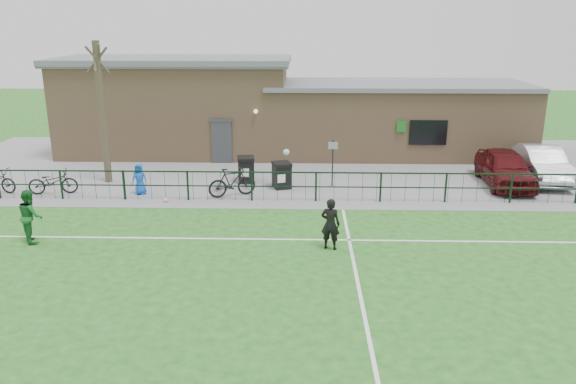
{
  "coord_description": "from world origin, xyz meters",
  "views": [
    {
      "loc": [
        0.51,
        -12.86,
        6.79
      ],
      "look_at": [
        0.0,
        5.0,
        1.3
      ],
      "focal_mm": 35.0,
      "sensor_mm": 36.0,
      "label": 1
    }
  ],
  "objects_px": {
    "bare_tree": "(102,114)",
    "bicycle_d": "(232,182)",
    "car_maroon": "(505,168)",
    "spectator_child": "(140,179)",
    "sign_post": "(333,163)",
    "bicycle_c": "(53,182)",
    "wheelie_bin_right": "(282,176)",
    "car_silver": "(542,164)",
    "ball_ground": "(166,200)",
    "outfield_player": "(30,216)",
    "wheelie_bin_left": "(246,170)"
  },
  "relations": [
    {
      "from": "sign_post",
      "to": "car_maroon",
      "type": "xyz_separation_m",
      "value": [
        7.35,
        0.37,
        -0.24
      ]
    },
    {
      "from": "car_silver",
      "to": "ball_ground",
      "type": "bearing_deg",
      "value": -162.09
    },
    {
      "from": "bare_tree",
      "to": "bicycle_d",
      "type": "height_order",
      "value": "bare_tree"
    },
    {
      "from": "wheelie_bin_left",
      "to": "outfield_player",
      "type": "xyz_separation_m",
      "value": [
        -6.14,
        -7.0,
        0.32
      ]
    },
    {
      "from": "bicycle_c",
      "to": "ball_ground",
      "type": "xyz_separation_m",
      "value": [
        4.79,
        -0.95,
        -0.43
      ]
    },
    {
      "from": "car_silver",
      "to": "outfield_player",
      "type": "bearing_deg",
      "value": -153.01
    },
    {
      "from": "sign_post",
      "to": "ball_ground",
      "type": "bearing_deg",
      "value": -159.82
    },
    {
      "from": "wheelie_bin_right",
      "to": "outfield_player",
      "type": "height_order",
      "value": "outfield_player"
    },
    {
      "from": "car_maroon",
      "to": "sign_post",
      "type": "bearing_deg",
      "value": -174.14
    },
    {
      "from": "car_maroon",
      "to": "outfield_player",
      "type": "height_order",
      "value": "outfield_player"
    },
    {
      "from": "wheelie_bin_right",
      "to": "bicycle_c",
      "type": "relative_size",
      "value": 0.52
    },
    {
      "from": "wheelie_bin_right",
      "to": "spectator_child",
      "type": "bearing_deg",
      "value": 172.59
    },
    {
      "from": "sign_post",
      "to": "car_silver",
      "type": "xyz_separation_m",
      "value": [
        9.23,
        1.15,
        -0.26
      ]
    },
    {
      "from": "car_maroon",
      "to": "bicycle_d",
      "type": "bearing_deg",
      "value": -167.26
    },
    {
      "from": "car_silver",
      "to": "bicycle_c",
      "type": "distance_m",
      "value": 20.76
    },
    {
      "from": "ball_ground",
      "to": "outfield_player",
      "type": "bearing_deg",
      "value": -128.96
    },
    {
      "from": "bicycle_d",
      "to": "car_silver",
      "type": "bearing_deg",
      "value": -102.02
    },
    {
      "from": "ball_ground",
      "to": "bicycle_d",
      "type": "bearing_deg",
      "value": 18.15
    },
    {
      "from": "outfield_player",
      "to": "spectator_child",
      "type": "bearing_deg",
      "value": -56.32
    },
    {
      "from": "car_maroon",
      "to": "bicycle_c",
      "type": "height_order",
      "value": "car_maroon"
    },
    {
      "from": "car_maroon",
      "to": "ball_ground",
      "type": "bearing_deg",
      "value": -165.71
    },
    {
      "from": "bare_tree",
      "to": "wheelie_bin_left",
      "type": "bearing_deg",
      "value": 1.39
    },
    {
      "from": "sign_post",
      "to": "bicycle_c",
      "type": "bearing_deg",
      "value": -172.66
    },
    {
      "from": "wheelie_bin_right",
      "to": "bicycle_d",
      "type": "distance_m",
      "value": 2.31
    },
    {
      "from": "wheelie_bin_right",
      "to": "bicycle_d",
      "type": "bearing_deg",
      "value": -164.85
    },
    {
      "from": "car_maroon",
      "to": "car_silver",
      "type": "height_order",
      "value": "car_maroon"
    },
    {
      "from": "car_maroon",
      "to": "ball_ground",
      "type": "relative_size",
      "value": 22.43
    },
    {
      "from": "wheelie_bin_left",
      "to": "car_maroon",
      "type": "height_order",
      "value": "car_maroon"
    },
    {
      "from": "car_silver",
      "to": "spectator_child",
      "type": "height_order",
      "value": "car_silver"
    },
    {
      "from": "bicycle_c",
      "to": "spectator_child",
      "type": "xyz_separation_m",
      "value": [
        3.53,
        0.06,
        0.13
      ]
    },
    {
      "from": "bare_tree",
      "to": "ball_ground",
      "type": "bearing_deg",
      "value": -41.4
    },
    {
      "from": "bicycle_d",
      "to": "bare_tree",
      "type": "bearing_deg",
      "value": 47.15
    },
    {
      "from": "car_silver",
      "to": "bare_tree",
      "type": "bearing_deg",
      "value": -172.47
    },
    {
      "from": "bare_tree",
      "to": "wheelie_bin_left",
      "type": "height_order",
      "value": "bare_tree"
    },
    {
      "from": "bicycle_d",
      "to": "wheelie_bin_left",
      "type": "bearing_deg",
      "value": -32.92
    },
    {
      "from": "wheelie_bin_right",
      "to": "car_silver",
      "type": "relative_size",
      "value": 0.22
    },
    {
      "from": "wheelie_bin_right",
      "to": "ball_ground",
      "type": "height_order",
      "value": "wheelie_bin_right"
    },
    {
      "from": "car_maroon",
      "to": "bicycle_c",
      "type": "relative_size",
      "value": 2.31
    },
    {
      "from": "bicycle_d",
      "to": "outfield_player",
      "type": "distance_m",
      "value": 7.58
    },
    {
      "from": "car_silver",
      "to": "spectator_child",
      "type": "bearing_deg",
      "value": -166.3
    },
    {
      "from": "sign_post",
      "to": "bare_tree",
      "type": "bearing_deg",
      "value": 177.78
    },
    {
      "from": "ball_ground",
      "to": "spectator_child",
      "type": "bearing_deg",
      "value": 141.27
    },
    {
      "from": "ball_ground",
      "to": "wheelie_bin_left",
      "type": "bearing_deg",
      "value": 45.89
    },
    {
      "from": "car_maroon",
      "to": "spectator_child",
      "type": "bearing_deg",
      "value": -170.38
    },
    {
      "from": "bare_tree",
      "to": "bicycle_d",
      "type": "relative_size",
      "value": 3.08
    },
    {
      "from": "bicycle_c",
      "to": "sign_post",
      "type": "bearing_deg",
      "value": -92.56
    },
    {
      "from": "outfield_player",
      "to": "car_maroon",
      "type": "bearing_deg",
      "value": -102.89
    },
    {
      "from": "car_maroon",
      "to": "ball_ground",
      "type": "height_order",
      "value": "car_maroon"
    },
    {
      "from": "bicycle_d",
      "to": "outfield_player",
      "type": "height_order",
      "value": "outfield_player"
    },
    {
      "from": "spectator_child",
      "to": "car_silver",
      "type": "bearing_deg",
      "value": 13.03
    }
  ]
}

